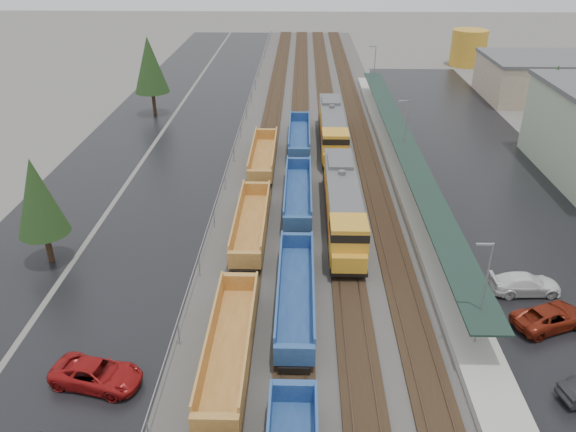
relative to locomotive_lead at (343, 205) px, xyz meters
The scene contains 19 objects.
ballast_strip 23.95m from the locomotive_lead, 94.81° to the left, with size 20.00×160.00×0.08m, color #302D2B.
trackbed 23.94m from the locomotive_lead, 94.81° to the left, with size 14.60×160.00×0.22m.
west_parking_lot 29.31m from the locomotive_lead, 125.59° to the left, with size 10.00×160.00×0.02m, color black.
west_road 36.04m from the locomotive_lead, 138.65° to the left, with size 9.00×160.00×0.02m, color black.
east_commuter_lot 21.99m from the locomotive_lead, 38.98° to the left, with size 16.00×100.00×0.02m, color black.
station_platform 15.76m from the locomotive_lead, 61.42° to the left, with size 3.00×80.00×8.00m.
chainlink_fence 25.01m from the locomotive_lead, 117.39° to the left, with size 0.08×160.04×2.02m.
distant_hills 179.63m from the locomotive_lead, 76.22° to the left, with size 301.00×140.00×25.20m.
tree_west_near 25.04m from the locomotive_lead, 165.42° to the right, with size 3.96×3.96×9.00m.
tree_west_far 42.28m from the locomotive_lead, 126.52° to the left, with size 4.84×4.84×11.00m.
tree_east 34.15m from the locomotive_lead, 39.92° to the left, with size 4.40×4.40×10.00m.
locomotive_lead is the anchor object (origin of this frame).
locomotive_trail 21.00m from the locomotive_lead, 90.00° to the left, with size 2.94×19.34×4.38m.
well_string_yellow 19.43m from the locomotive_lead, 114.37° to the right, with size 2.62×78.13×2.32m.
well_string_blue 12.58m from the locomotive_lead, 108.64° to the right, with size 2.56×81.03×2.27m.
storage_tank 72.95m from the locomotive_lead, 67.17° to the left, with size 6.72×6.72×6.72m, color gold.
parked_car_west_c 25.34m from the locomotive_lead, 128.36° to the right, with size 5.45×2.51×1.51m, color maroon.
parked_car_east_b 19.11m from the locomotive_lead, 45.59° to the right, with size 5.37×2.48×1.49m, color maroon.
parked_car_east_c 16.28m from the locomotive_lead, 36.71° to the right, with size 5.21×2.12×1.51m, color white.
Camera 1 is at (-1.71, -8.43, 24.38)m, focal length 35.00 mm.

